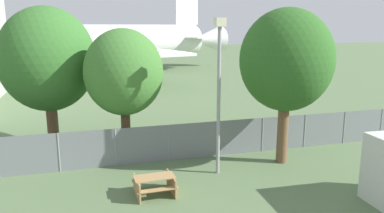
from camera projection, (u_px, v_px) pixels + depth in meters
The scene contains 7 objects.
perimeter_fence at pixel (217, 139), 19.06m from camera, with size 56.07×0.07×1.84m.
airplane at pixel (101, 43), 48.96m from camera, with size 40.75×32.37×13.64m.
picnic_bench_near_cabin at pixel (154, 183), 14.75m from camera, with size 1.63×1.45×0.76m.
tree_near_hangar at pixel (124, 73), 18.24m from camera, with size 3.86×3.86×6.46m.
tree_left_of_cabin at pixel (47, 60), 19.72m from camera, with size 5.01×5.01×7.58m.
tree_behind_benches at pixel (286, 61), 17.34m from camera, with size 4.35×4.35×7.39m.
light_mast at pixel (219, 80), 16.12m from camera, with size 0.44×0.44×6.88m.
Camera 1 is at (-6.32, -5.87, 6.56)m, focal length 35.00 mm.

